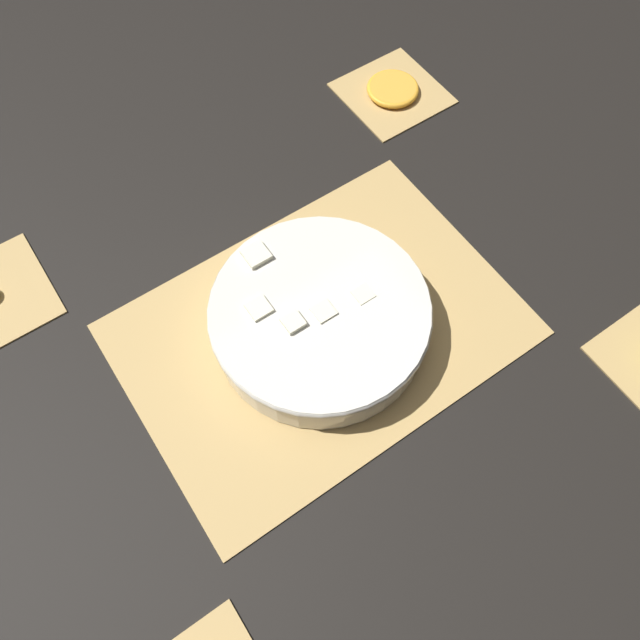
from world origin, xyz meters
TOP-DOWN VIEW (x-y plane):
  - ground_plane at (0.00, 0.00)m, footprint 6.00×6.00m
  - bamboo_mat_center at (-0.00, 0.00)m, footprint 0.52×0.36m
  - coaster_mat_far_right at (0.35, 0.30)m, footprint 0.16×0.16m
  - fruit_salad_bowl at (-0.00, 0.00)m, footprint 0.29×0.29m
  - orange_slice_whole at (0.35, 0.30)m, footprint 0.09×0.09m

SIDE VIEW (x-z plane):
  - ground_plane at x=0.00m, z-range 0.00..0.00m
  - coaster_mat_far_right at x=0.35m, z-range 0.00..0.01m
  - bamboo_mat_center at x=0.00m, z-range 0.00..0.01m
  - orange_slice_whole at x=0.35m, z-range 0.01..0.02m
  - fruit_salad_bowl at x=0.00m, z-range 0.01..0.07m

